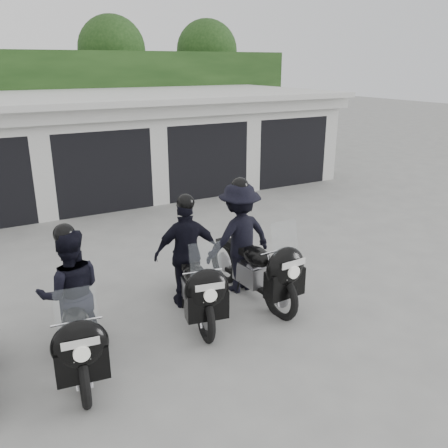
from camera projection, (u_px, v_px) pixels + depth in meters
ground at (196, 292)px, 8.42m from camera, size 80.00×80.00×0.00m
garage_block at (80, 146)px, 14.61m from camera, size 16.40×6.80×2.96m
background_vegetation at (57, 92)px, 18.36m from camera, size 20.00×3.90×5.80m
police_bike_b at (73, 306)px, 6.24m from camera, size 0.99×2.26×1.97m
police_bike_c at (190, 262)px, 7.58m from camera, size 1.18×2.26×1.99m
police_bike_d at (246, 245)px, 8.11m from camera, size 1.32×2.44×2.12m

